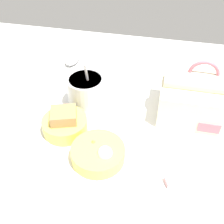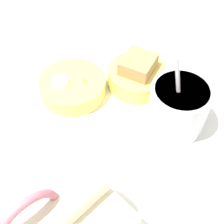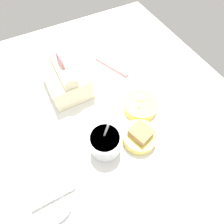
% 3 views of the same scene
% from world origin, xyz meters
% --- Properties ---
extents(desk_surface, '(1.40, 1.10, 0.02)m').
position_xyz_m(desk_surface, '(0.00, 0.00, 0.01)').
color(desk_surface, white).
rests_on(desk_surface, ground).
extents(keyboard, '(0.33, 0.14, 0.02)m').
position_xyz_m(keyboard, '(0.00, 0.29, 0.03)').
color(keyboard, silver).
rests_on(keyboard, desk_surface).
extents(lunch_bag, '(0.21, 0.16, 0.18)m').
position_xyz_m(lunch_bag, '(0.23, 0.10, 0.08)').
color(lunch_bag, '#EFE5C1').
rests_on(lunch_bag, desk_surface).
extents(soup_cup, '(0.11, 0.11, 0.16)m').
position_xyz_m(soup_cup, '(-0.09, 0.07, 0.07)').
color(soup_cup, silver).
rests_on(soup_cup, desk_surface).
extents(bento_bowl_sandwich, '(0.12, 0.12, 0.07)m').
position_xyz_m(bento_bowl_sandwich, '(-0.11, -0.05, 0.05)').
color(bento_bowl_sandwich, '#EFD65B').
rests_on(bento_bowl_sandwich, desk_surface).
extents(bento_bowl_snacks, '(0.14, 0.14, 0.06)m').
position_xyz_m(bento_bowl_snacks, '(0.00, -0.12, 0.04)').
color(bento_bowl_snacks, '#EFD65B').
rests_on(bento_bowl_snacks, desk_surface).
extents(computer_mouse, '(0.05, 0.09, 0.03)m').
position_xyz_m(computer_mouse, '(-0.20, 0.30, 0.04)').
color(computer_mouse, silver).
rests_on(computer_mouse, desk_surface).
extents(chopstick_case, '(0.18, 0.10, 0.02)m').
position_xyz_m(chopstick_case, '(0.26, -0.13, 0.03)').
color(chopstick_case, pink).
rests_on(chopstick_case, desk_surface).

